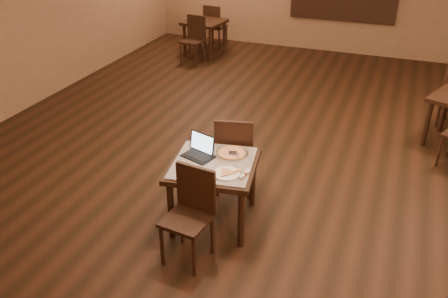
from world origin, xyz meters
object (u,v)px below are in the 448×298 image
at_px(other_table_b_chair_near, 194,37).
at_px(other_table_b_chair_far, 214,24).
at_px(pizza_pan, 232,154).
at_px(other_table_b, 204,27).
at_px(chair_main_near, 191,209).
at_px(chair_main_far, 235,151).
at_px(tiled_table, 213,170).
at_px(laptop, 200,150).

height_order(other_table_b_chair_near, other_table_b_chair_far, same).
distance_m(pizza_pan, other_table_b, 6.07).
relative_size(other_table_b, other_table_b_chair_near, 0.91).
distance_m(chair_main_near, chair_main_far, 1.23).
bearing_deg(chair_main_near, other_table_b_chair_far, 117.20).
distance_m(tiled_table, laptop, 0.28).
bearing_deg(tiled_table, other_table_b_chair_near, 107.19).
bearing_deg(laptop, other_table_b, 129.98).
relative_size(pizza_pan, other_table_b_chair_near, 0.38).
xyz_separation_m(tiled_table, other_table_b_chair_near, (-2.55, 5.10, -0.10)).
height_order(pizza_pan, other_table_b, other_table_b).
bearing_deg(tiled_table, other_table_b, 104.88).
distance_m(chair_main_near, other_table_b, 6.80).
bearing_deg(tiled_table, chair_main_far, 78.61).
distance_m(laptop, other_table_b_chair_far, 6.61).
bearing_deg(tiled_table, chair_main_near, -98.38).
distance_m(other_table_b, other_table_b_chair_near, 0.59).
height_order(chair_main_near, pizza_pan, chair_main_near).
bearing_deg(chair_main_far, pizza_pan, 90.82).
height_order(tiled_table, other_table_b_chair_far, other_table_b_chair_far).
relative_size(tiled_table, other_table_b_chair_far, 1.06).
xyz_separation_m(tiled_table, laptop, (-0.20, 0.10, 0.16)).
relative_size(chair_main_near, laptop, 2.58).
bearing_deg(other_table_b_chair_near, other_table_b_chair_far, 97.17).
relative_size(other_table_b, other_table_b_chair_far, 0.91).
height_order(chair_main_far, other_table_b, chair_main_far).
xyz_separation_m(laptop, pizza_pan, (0.32, 0.14, -0.06)).
xyz_separation_m(tiled_table, other_table_b, (-2.56, 5.69, -0.02)).
height_order(chair_main_near, other_table_b_chair_near, other_table_b_chair_near).
xyz_separation_m(chair_main_near, chair_main_far, (0.01, 1.22, 0.02)).
bearing_deg(other_table_b, chair_main_far, -56.83).
bearing_deg(chair_main_far, other_table_b_chair_near, -74.19).
relative_size(chair_main_near, pizza_pan, 2.63).
height_order(chair_main_far, other_table_b_chair_far, chair_main_far).
distance_m(tiled_table, pizza_pan, 0.29).
xyz_separation_m(laptop, other_table_b_chair_far, (-2.37, 6.17, -0.26)).
bearing_deg(other_table_b_chair_far, other_table_b, 97.17).
xyz_separation_m(tiled_table, chair_main_near, (0.01, -0.61, -0.10)).
height_order(chair_main_near, chair_main_far, chair_main_far).
relative_size(other_table_b_chair_near, other_table_b_chair_far, 1.00).
xyz_separation_m(chair_main_near, laptop, (-0.21, 0.72, 0.26)).
bearing_deg(laptop, other_table_b_chair_near, 132.24).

